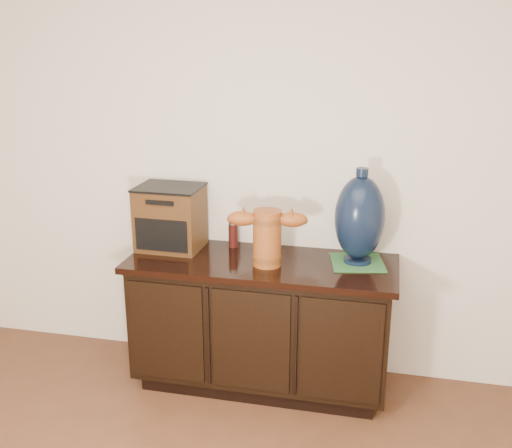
% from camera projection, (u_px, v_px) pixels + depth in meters
% --- Properties ---
extents(sideboard, '(1.46, 0.56, 0.75)m').
position_uv_depth(sideboard, '(261.00, 322.00, 3.35)').
color(sideboard, black).
rests_on(sideboard, ground).
extents(terracotta_vessel, '(0.43, 0.18, 0.30)m').
position_uv_depth(terracotta_vessel, '(267.00, 235.00, 3.13)').
color(terracotta_vessel, '#9F4F1C').
rests_on(terracotta_vessel, sideboard).
extents(tv_radio, '(0.37, 0.30, 0.36)m').
position_uv_depth(tv_radio, '(170.00, 217.00, 3.39)').
color(tv_radio, '#432710').
rests_on(tv_radio, sideboard).
extents(green_mat, '(0.32, 0.32, 0.01)m').
position_uv_depth(green_mat, '(357.00, 262.00, 3.21)').
color(green_mat, '#2D6531').
rests_on(green_mat, sideboard).
extents(lamp_base, '(0.31, 0.31, 0.51)m').
position_uv_depth(lamp_base, '(360.00, 218.00, 3.13)').
color(lamp_base, black).
rests_on(lamp_base, green_mat).
extents(spray_can, '(0.05, 0.05, 0.16)m').
position_uv_depth(spray_can, '(233.00, 234.00, 3.43)').
color(spray_can, '#56140E').
rests_on(spray_can, sideboard).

